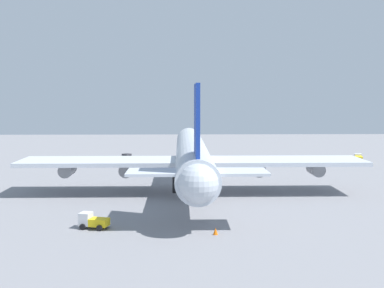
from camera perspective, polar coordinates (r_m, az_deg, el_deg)
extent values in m
plane|color=gray|center=(92.15, 0.00, -5.10)|extent=(268.18, 268.18, 0.00)
cylinder|color=silver|center=(91.22, 0.00, -1.16)|extent=(61.85, 5.67, 5.67)
sphere|color=silver|center=(121.99, -0.35, 0.48)|extent=(5.56, 5.56, 5.56)
sphere|color=silver|center=(60.60, 0.70, -4.46)|extent=(4.82, 4.82, 4.82)
cube|color=#19389E|center=(64.73, 0.55, 2.74)|extent=(8.66, 0.50, 9.08)
cube|color=silver|center=(64.44, 4.64, -3.12)|extent=(5.57, 8.51, 0.36)
cube|color=silver|center=(64.14, -3.49, -3.16)|extent=(5.57, 8.51, 0.36)
cube|color=silver|center=(90.00, 10.04, -1.88)|extent=(10.52, 27.83, 0.70)
cube|color=silver|center=(89.24, -10.03, -1.94)|extent=(10.52, 27.83, 0.70)
cylinder|color=gray|center=(90.45, 7.31, -2.79)|extent=(4.54, 2.38, 2.38)
cylinder|color=gray|center=(92.56, 13.63, -2.71)|extent=(4.54, 2.38, 2.38)
cylinder|color=gray|center=(89.90, -7.29, -2.84)|extent=(4.54, 2.38, 2.38)
cylinder|color=gray|center=(91.54, -13.72, -2.80)|extent=(4.54, 2.38, 2.38)
cylinder|color=black|center=(111.42, -0.24, -2.37)|extent=(0.70, 0.70, 3.54)
cylinder|color=black|center=(88.93, 2.06, -4.33)|extent=(0.70, 0.70, 3.54)
cylinder|color=black|center=(88.78, -1.97, -4.34)|extent=(0.70, 0.70, 3.54)
cube|color=silver|center=(138.18, 18.01, -1.36)|extent=(2.17, 2.13, 1.61)
cube|color=yellow|center=(135.65, 18.10, -1.57)|extent=(3.70, 2.54, 1.19)
cylinder|color=black|center=(138.27, 18.40, -1.70)|extent=(0.88, 0.49, 0.84)
cylinder|color=black|center=(138.11, 17.61, -1.69)|extent=(0.88, 0.49, 0.84)
cylinder|color=black|center=(135.10, 18.52, -1.87)|extent=(0.88, 0.49, 0.84)
cylinder|color=black|center=(134.94, 17.71, -1.85)|extent=(0.88, 0.49, 0.84)
cube|color=silver|center=(66.89, -11.77, -8.16)|extent=(2.01, 1.78, 1.63)
cube|color=yellow|center=(66.21, -10.32, -8.58)|extent=(2.25, 2.66, 0.96)
cylinder|color=black|center=(67.90, -11.41, -8.66)|extent=(0.47, 0.81, 0.76)
cylinder|color=black|center=(66.26, -12.11, -9.03)|extent=(0.47, 0.81, 0.76)
cylinder|color=black|center=(66.98, -9.62, -8.83)|extent=(0.47, 0.81, 0.76)
cylinder|color=black|center=(65.31, -10.29, -9.21)|extent=(0.47, 0.81, 0.76)
cube|color=#333338|center=(129.26, -7.29, -1.50)|extent=(2.48, 2.49, 1.91)
cube|color=#232328|center=(130.98, -6.51, -1.62)|extent=(3.59, 3.46, 0.95)
cylinder|color=black|center=(130.15, -7.56, -1.89)|extent=(0.87, 0.81, 0.90)
cylinder|color=black|center=(128.70, -6.96, -1.96)|extent=(0.87, 0.81, 0.90)
cylinder|color=black|center=(132.20, -6.60, -1.76)|extent=(0.87, 0.81, 0.90)
cylinder|color=black|center=(130.78, -6.00, -1.83)|extent=(0.87, 0.81, 0.90)
cone|color=orange|center=(121.90, 0.01, -2.34)|extent=(0.58, 0.58, 0.84)
cone|color=orange|center=(62.73, 2.64, -9.69)|extent=(0.59, 0.59, 0.84)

